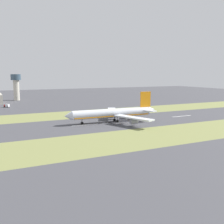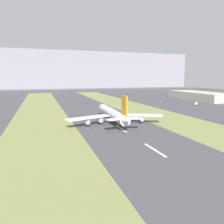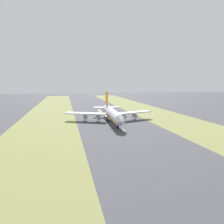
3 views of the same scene
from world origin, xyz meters
name	(u,v)px [view 3 (image 3 of 3)]	position (x,y,z in m)	size (l,w,h in m)	color
ground_plane	(115,124)	(0.00, 0.00, 0.00)	(800.00, 800.00, 0.00)	#424247
grass_median_west	(177,121)	(-45.00, 0.00, 0.00)	(40.00, 600.00, 0.01)	olive
grass_median_east	(45,126)	(45.00, 0.00, 0.00)	(40.00, 600.00, 0.01)	olive
centreline_dash_near	(100,111)	(0.00, -65.60, 0.01)	(1.20, 18.00, 0.01)	silver
centreline_dash_mid	(108,117)	(0.00, -25.60, 0.01)	(1.20, 18.00, 0.01)	silver
centreline_dash_far	(120,128)	(0.00, 14.40, 0.01)	(1.20, 18.00, 0.01)	silver
airplane_main_jet	(112,113)	(0.76, -7.50, 6.02)	(64.06, 67.19, 20.20)	silver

